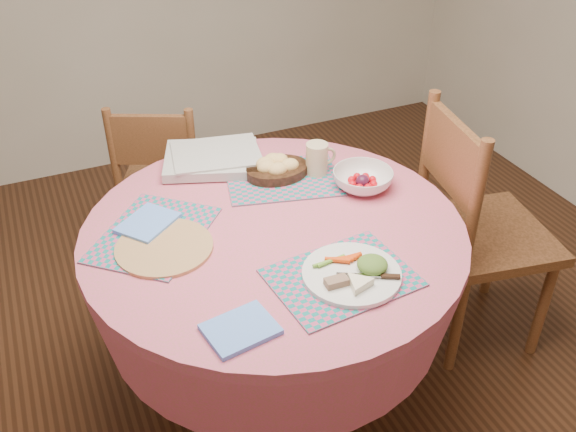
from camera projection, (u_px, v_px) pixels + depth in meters
name	position (u px, v px, depth m)	size (l,w,h in m)	color
ground	(276.00, 385.00, 2.48)	(4.00, 4.00, 0.00)	#331C0F
dining_table	(274.00, 274.00, 2.17)	(1.24, 1.24, 0.75)	#C95E66
chair_right	(475.00, 227.00, 2.44)	(0.52, 0.54, 1.02)	brown
chair_back	(164.00, 183.00, 2.86)	(0.52, 0.52, 0.86)	brown
placemat_front	(342.00, 278.00, 1.85)	(0.40, 0.30, 0.01)	#167C7C
placemat_left	(154.00, 234.00, 2.02)	(0.40, 0.30, 0.01)	#167C7C
placemat_back	(283.00, 179.00, 2.30)	(0.40, 0.30, 0.01)	#167C7C
wicker_trivet	(164.00, 247.00, 1.96)	(0.30, 0.30, 0.01)	#AF784B
napkin_near	(241.00, 329.00, 1.67)	(0.18, 0.14, 0.01)	#6397FF
napkin_far	(148.00, 223.00, 2.05)	(0.18, 0.14, 0.01)	#6397FF
dinner_plate	(355.00, 272.00, 1.84)	(0.29, 0.29, 0.05)	white
bread_bowl	(276.00, 167.00, 2.30)	(0.23, 0.23, 0.08)	black
latte_mug	(318.00, 158.00, 2.30)	(0.12, 0.08, 0.11)	beige
fruit_bowl	(363.00, 180.00, 2.24)	(0.24, 0.24, 0.07)	white
newspaper_stack	(212.00, 158.00, 2.38)	(0.41, 0.37, 0.04)	silver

